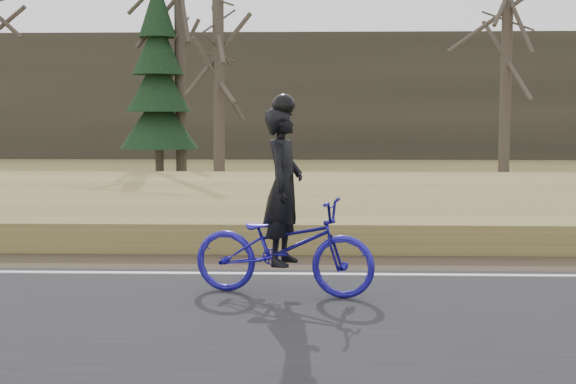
{
  "coord_description": "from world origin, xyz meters",
  "views": [
    {
      "loc": [
        -1.93,
        -10.01,
        2.11
      ],
      "look_at": [
        -2.29,
        0.5,
        1.1
      ],
      "focal_mm": 50.0,
      "sensor_mm": 36.0,
      "label": 1
    }
  ],
  "objects": [
    {
      "name": "railroad",
      "position": [
        0.0,
        8.0,
        0.53
      ],
      "size": [
        120.0,
        2.4,
        0.29
      ],
      "color": "black",
      "rests_on": "ballast"
    },
    {
      "name": "bare_tree_left",
      "position": [
        -6.43,
        16.82,
        4.26
      ],
      "size": [
        0.36,
        0.36,
        8.53
      ],
      "primitive_type": "cylinder",
      "color": "#483E34",
      "rests_on": "ground"
    },
    {
      "name": "treeline_backdrop",
      "position": [
        0.0,
        30.0,
        3.0
      ],
      "size": [
        120.0,
        4.0,
        6.0
      ],
      "primitive_type": "cube",
      "color": "#383328",
      "rests_on": "ground"
    },
    {
      "name": "cyclist",
      "position": [
        -2.29,
        -0.97,
        0.78
      ],
      "size": [
        2.22,
        1.21,
        2.29
      ],
      "rotation": [
        0.0,
        0.0,
        1.34
      ],
      "color": "#1C148F",
      "rests_on": "road"
    },
    {
      "name": "road",
      "position": [
        0.0,
        -2.5,
        0.03
      ],
      "size": [
        120.0,
        6.0,
        0.06
      ],
      "primitive_type": "cube",
      "color": "black",
      "rests_on": "ground"
    },
    {
      "name": "ballast",
      "position": [
        0.0,
        8.0,
        0.23
      ],
      "size": [
        120.0,
        3.0,
        0.45
      ],
      "primitive_type": "cube",
      "color": "slate",
      "rests_on": "ground"
    },
    {
      "name": "shoulder",
      "position": [
        0.0,
        1.2,
        0.02
      ],
      "size": [
        120.0,
        1.6,
        0.04
      ],
      "primitive_type": "cube",
      "color": "#473A2B",
      "rests_on": "ground"
    },
    {
      "name": "bare_tree_near_left",
      "position": [
        -4.92,
        14.87,
        2.99
      ],
      "size": [
        0.36,
        0.36,
        5.99
      ],
      "primitive_type": "cylinder",
      "color": "#483E34",
      "rests_on": "ground"
    },
    {
      "name": "edge_line",
      "position": [
        0.0,
        0.2,
        0.07
      ],
      "size": [
        120.0,
        0.12,
        0.01
      ],
      "primitive_type": "cube",
      "color": "silver",
      "rests_on": "road"
    },
    {
      "name": "ground",
      "position": [
        0.0,
        0.0,
        0.0
      ],
      "size": [
        120.0,
        120.0,
        0.0
      ],
      "primitive_type": "plane",
      "color": "#99884E",
      "rests_on": "ground"
    },
    {
      "name": "embankment",
      "position": [
        0.0,
        4.2,
        0.22
      ],
      "size": [
        120.0,
        5.0,
        0.44
      ],
      "primitive_type": "cube",
      "color": "#99884E",
      "rests_on": "ground"
    },
    {
      "name": "conifer",
      "position": [
        -7.14,
        16.62,
        3.13
      ],
      "size": [
        2.6,
        2.6,
        6.61
      ],
      "color": "#483E34",
      "rests_on": "ground"
    },
    {
      "name": "bare_tree_center",
      "position": [
        4.26,
        16.46,
        4.21
      ],
      "size": [
        0.36,
        0.36,
        8.42
      ],
      "primitive_type": "cylinder",
      "color": "#483E34",
      "rests_on": "ground"
    }
  ]
}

